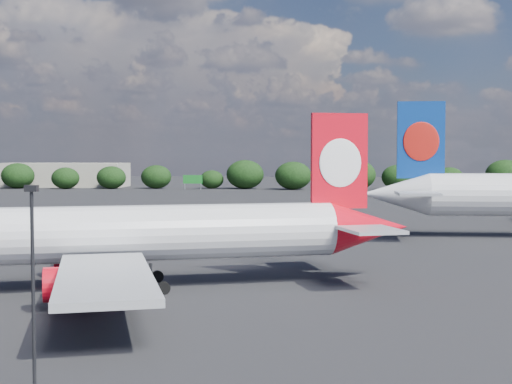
{
  "coord_description": "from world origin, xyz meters",
  "views": [
    {
      "loc": [
        20.64,
        -40.84,
        10.78
      ],
      "look_at": [
        16.0,
        12.0,
        8.0
      ],
      "focal_mm": 50.0,
      "sensor_mm": 36.0,
      "label": 1
    }
  ],
  "objects": [
    {
      "name": "apron_lamp_post",
      "position": [
        8.39,
        -11.35,
        5.37
      ],
      "size": [
        0.55,
        0.3,
        9.48
      ],
      "color": "black",
      "rests_on": "ground"
    },
    {
      "name": "qantas_airliner",
      "position": [
        6.75,
        14.99,
        4.35
      ],
      "size": [
        42.86,
        41.14,
        14.3
      ],
      "color": "silver",
      "rests_on": "ground"
    },
    {
      "name": "terminal_building",
      "position": [
        -65.0,
        192.0,
        4.0
      ],
      "size": [
        42.0,
        16.0,
        8.0
      ],
      "color": "gray",
      "rests_on": "ground"
    },
    {
      "name": "horizon_treeline",
      "position": [
        9.15,
        180.36,
        4.09
      ],
      "size": [
        208.39,
        15.56,
        9.28
      ],
      "color": "black",
      "rests_on": "ground"
    },
    {
      "name": "highway_sign",
      "position": [
        -18.0,
        176.0,
        3.13
      ],
      "size": [
        6.0,
        0.3,
        4.5
      ],
      "color": "#156B20",
      "rests_on": "ground"
    },
    {
      "name": "billboard_yellow",
      "position": [
        12.0,
        182.0,
        3.87
      ],
      "size": [
        5.0,
        0.3,
        5.5
      ],
      "color": "orange",
      "rests_on": "ground"
    },
    {
      "name": "ground",
      "position": [
        0.0,
        60.0,
        0.0
      ],
      "size": [
        500.0,
        500.0,
        0.0
      ],
      "primitive_type": "plane",
      "color": "black",
      "rests_on": "ground"
    }
  ]
}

